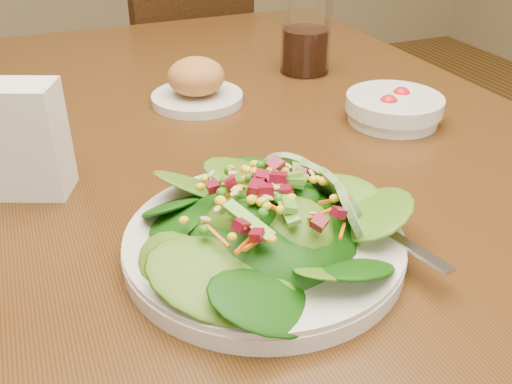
{
  "coord_description": "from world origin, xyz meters",
  "views": [
    {
      "loc": [
        -0.26,
        -0.65,
        1.09
      ],
      "look_at": [
        -0.08,
        -0.21,
        0.81
      ],
      "focal_mm": 40.0,
      "sensor_mm": 36.0,
      "label": 1
    }
  ],
  "objects": [
    {
      "name": "tomato_bowl",
      "position": [
        0.23,
        -0.0,
        0.77
      ],
      "size": [
        0.14,
        0.14,
        0.05
      ],
      "color": "silver",
      "rests_on": "dining_table"
    },
    {
      "name": "napkin_holder",
      "position": [
        -0.29,
        -0.01,
        0.82
      ],
      "size": [
        0.12,
        0.09,
        0.13
      ],
      "rotation": [
        0.0,
        0.0,
        -0.41
      ],
      "color": "white",
      "rests_on": "dining_table"
    },
    {
      "name": "dining_table",
      "position": [
        0.0,
        0.0,
        0.65
      ],
      "size": [
        0.9,
        1.4,
        0.75
      ],
      "color": "#4C2C11",
      "rests_on": "ground_plane"
    },
    {
      "name": "chair_far",
      "position": [
        0.16,
        0.99,
        0.47
      ],
      "size": [
        0.52,
        0.52,
        0.89
      ],
      "rotation": [
        0.0,
        0.0,
        3.46
      ],
      "color": "#3D2612",
      "rests_on": "ground_plane"
    },
    {
      "name": "drinking_glass",
      "position": [
        0.21,
        0.25,
        0.82
      ],
      "size": [
        0.09,
        0.09,
        0.16
      ],
      "color": "silver",
      "rests_on": "dining_table"
    },
    {
      "name": "bread_plate",
      "position": [
        -0.02,
        0.18,
        0.78
      ],
      "size": [
        0.15,
        0.15,
        0.07
      ],
      "color": "silver",
      "rests_on": "dining_table"
    },
    {
      "name": "salad_plate",
      "position": [
        -0.07,
        -0.23,
        0.78
      ],
      "size": [
        0.28,
        0.28,
        0.08
      ],
      "rotation": [
        0.0,
        0.0,
        -0.28
      ],
      "color": "silver",
      "rests_on": "dining_table"
    }
  ]
}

